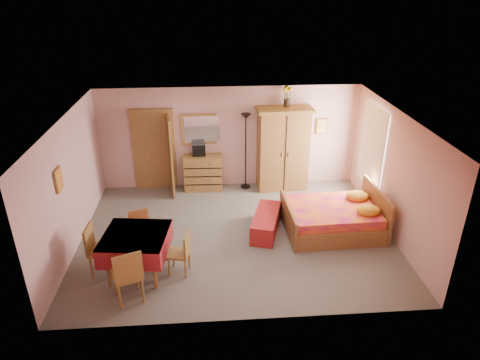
{
  "coord_description": "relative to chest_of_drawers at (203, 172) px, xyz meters",
  "views": [
    {
      "loc": [
        -0.5,
        -7.71,
        4.95
      ],
      "look_at": [
        0.1,
        0.3,
        1.15
      ],
      "focal_mm": 32.0,
      "sensor_mm": 36.0,
      "label": 1
    }
  ],
  "objects": [
    {
      "name": "dining_table",
      "position": [
        -1.19,
        -3.43,
        -0.04
      ],
      "size": [
        1.26,
        1.26,
        0.83
      ],
      "primitive_type": "cube",
      "rotation": [
        0.0,
        0.0,
        -0.12
      ],
      "color": "maroon",
      "rests_on": "floor"
    },
    {
      "name": "chest_of_drawers",
      "position": [
        0.0,
        0.0,
        0.0
      ],
      "size": [
        0.98,
        0.51,
        0.91
      ],
      "primitive_type": "cube",
      "rotation": [
        0.0,
        0.0,
        -0.02
      ],
      "color": "olive",
      "rests_on": "floor"
    },
    {
      "name": "wall_right",
      "position": [
        3.94,
        -2.28,
        0.84
      ],
      "size": [
        0.1,
        5.0,
        2.6
      ],
      "primitive_type": "cube",
      "color": "#CB9493",
      "rests_on": "floor"
    },
    {
      "name": "doorway",
      "position": [
        -1.21,
        0.19,
        0.57
      ],
      "size": [
        1.06,
        0.12,
        2.15
      ],
      "primitive_type": "cube",
      "color": "#9E6B35",
      "rests_on": "floor"
    },
    {
      "name": "window",
      "position": [
        3.9,
        -1.08,
        0.99
      ],
      "size": [
        0.08,
        1.4,
        1.95
      ],
      "primitive_type": "cube",
      "color": "white",
      "rests_on": "wall_right"
    },
    {
      "name": "bench",
      "position": [
        1.34,
        -2.18,
        -0.24
      ],
      "size": [
        0.82,
        1.37,
        0.43
      ],
      "primitive_type": "cube",
      "rotation": [
        0.0,
        0.0,
        -0.28
      ],
      "color": "maroon",
      "rests_on": "floor"
    },
    {
      "name": "floor_lamp",
      "position": [
        1.08,
        0.0,
        0.53
      ],
      "size": [
        0.27,
        0.27,
        1.98
      ],
      "primitive_type": "cube",
      "rotation": [
        0.0,
        0.0,
        -0.05
      ],
      "color": "black",
      "rests_on": "floor"
    },
    {
      "name": "wall_front",
      "position": [
        0.69,
        -4.78,
        0.84
      ],
      "size": [
        6.5,
        0.1,
        2.6
      ],
      "primitive_type": "cube",
      "color": "#CB9493",
      "rests_on": "floor"
    },
    {
      "name": "picture_back",
      "position": [
        3.04,
        0.19,
        1.09
      ],
      "size": [
        0.3,
        0.04,
        0.4
      ],
      "primitive_type": "cube",
      "color": "#D8BF59",
      "rests_on": "wall_back"
    },
    {
      "name": "floor",
      "position": [
        0.69,
        -2.28,
        -0.46
      ],
      "size": [
        6.5,
        6.5,
        0.0
      ],
      "primitive_type": "plane",
      "color": "slate",
      "rests_on": "ground"
    },
    {
      "name": "wall_mirror",
      "position": [
        0.0,
        0.21,
        1.09
      ],
      "size": [
        1.01,
        0.13,
        0.8
      ],
      "primitive_type": "cube",
      "rotation": [
        0.0,
        0.0,
        0.07
      ],
      "color": "white",
      "rests_on": "wall_back"
    },
    {
      "name": "chair_south",
      "position": [
        -1.25,
        -4.14,
        0.06
      ],
      "size": [
        0.61,
        0.61,
        1.03
      ],
      "primitive_type": "cube",
      "rotation": [
        0.0,
        0.0,
        0.38
      ],
      "color": "olive",
      "rests_on": "floor"
    },
    {
      "name": "wardrobe",
      "position": [
        2.02,
        -0.07,
        0.61
      ],
      "size": [
        1.39,
        0.77,
        2.13
      ],
      "primitive_type": "cube",
      "rotation": [
        0.0,
        0.0,
        0.05
      ],
      "color": "olive",
      "rests_on": "floor"
    },
    {
      "name": "chair_north",
      "position": [
        -1.2,
        -2.71,
        -0.03
      ],
      "size": [
        0.5,
        0.5,
        0.84
      ],
      "primitive_type": "cube",
      "rotation": [
        0.0,
        0.0,
        3.53
      ],
      "color": "#AD773A",
      "rests_on": "floor"
    },
    {
      "name": "sunflower_vase",
      "position": [
        2.07,
        0.02,
        1.93
      ],
      "size": [
        0.22,
        0.22,
        0.51
      ],
      "primitive_type": "cube",
      "rotation": [
        0.0,
        0.0,
        0.09
      ],
      "color": "yellow",
      "rests_on": "wardrobe"
    },
    {
      "name": "wall_back",
      "position": [
        0.69,
        0.22,
        0.84
      ],
      "size": [
        6.5,
        0.1,
        2.6
      ],
      "primitive_type": "cube",
      "color": "#CB9493",
      "rests_on": "floor"
    },
    {
      "name": "chair_east",
      "position": [
        -0.44,
        -3.46,
        -0.04
      ],
      "size": [
        0.44,
        0.44,
        0.83
      ],
      "primitive_type": "cube",
      "rotation": [
        0.0,
        0.0,
        1.37
      ],
      "color": "olive",
      "rests_on": "floor"
    },
    {
      "name": "chair_west",
      "position": [
        -1.83,
        -3.36,
        0.03
      ],
      "size": [
        0.47,
        0.47,
        0.98
      ],
      "primitive_type": "cube",
      "rotation": [
        0.0,
        0.0,
        -1.62
      ],
      "color": "#B0783B",
      "rests_on": "floor"
    },
    {
      "name": "wall_left",
      "position": [
        -2.56,
        -2.28,
        0.84
      ],
      "size": [
        0.1,
        5.0,
        2.6
      ],
      "primitive_type": "cube",
      "color": "#CB9493",
      "rests_on": "floor"
    },
    {
      "name": "bed",
      "position": [
        2.75,
        -2.23,
        0.01
      ],
      "size": [
        2.06,
        1.64,
        0.93
      ],
      "primitive_type": "cube",
      "rotation": [
        0.0,
        0.0,
        0.03
      ],
      "color": "#BA1263",
      "rests_on": "floor"
    },
    {
      "name": "stereo",
      "position": [
        -0.09,
        0.06,
        0.61
      ],
      "size": [
        0.33,
        0.25,
        0.3
      ],
      "primitive_type": "cube",
      "rotation": [
        0.0,
        0.0,
        0.03
      ],
      "color": "black",
      "rests_on": "chest_of_drawers"
    },
    {
      "name": "ceiling",
      "position": [
        0.69,
        -2.28,
        2.14
      ],
      "size": [
        6.5,
        6.5,
        0.0
      ],
      "primitive_type": "plane",
      "rotation": [
        3.14,
        0.0,
        0.0
      ],
      "color": "brown",
      "rests_on": "wall_back"
    },
    {
      "name": "picture_left",
      "position": [
        -2.53,
        -2.88,
        1.24
      ],
      "size": [
        0.04,
        0.32,
        0.42
      ],
      "primitive_type": "cube",
      "color": "orange",
      "rests_on": "wall_left"
    }
  ]
}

